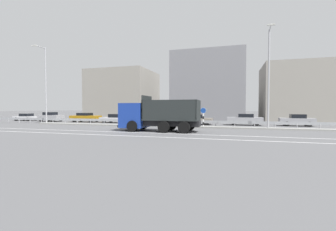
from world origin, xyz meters
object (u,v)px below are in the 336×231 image
Objects in this scene: parked_car_5 at (197,119)px; street_lamp_0 at (45,82)px; dump_truck at (149,117)px; median_road_sign at (203,117)px; parked_car_3 at (116,118)px; parked_car_2 at (85,117)px; street_lamp_1 at (269,75)px; parked_car_6 at (245,119)px; parked_car_0 at (26,117)px; parked_car_4 at (157,119)px; parked_car_7 at (297,120)px; parked_car_1 at (51,117)px.

street_lamp_0 is at bearing -73.98° from parked_car_5.
dump_truck reaches higher than median_road_sign.
dump_truck is 1.59× the size of parked_car_3.
parked_car_5 is (17.86, -0.35, -0.06)m from parked_car_2.
parked_car_5 is at bearing 14.14° from street_lamp_0.
street_lamp_1 is 2.34× the size of parked_car_6.
median_road_sign is at bearing -104.95° from parked_car_0.
parked_car_7 is at bearing -89.61° from parked_car_4.
parked_car_1 is (-32.40, 5.32, -4.80)m from street_lamp_1.
dump_truck is 1.77× the size of parked_car_6.
street_lamp_1 is (28.29, -0.16, -0.15)m from street_lamp_0.
median_road_sign is 0.22× the size of street_lamp_1.
parked_car_6 is at bearing -41.90° from dump_truck.
parked_car_1 reaches higher than parked_car_5.
parked_car_0 is at bearing 69.05° from dump_truck.
parked_car_7 is at bearing 28.36° from median_road_sign.
dump_truck is 18.55m from parked_car_7.
parked_car_5 is at bearing -93.09° from parked_car_4.
median_road_sign is (4.60, 4.72, -0.17)m from dump_truck.
street_lamp_1 is 2.13× the size of parked_car_2.
parked_car_5 is 1.02× the size of parked_car_7.
parked_car_4 is 17.98m from parked_car_7.
street_lamp_0 reaches higher than parked_car_2.
parked_car_4 is (12.00, -0.16, -0.04)m from parked_car_2.
parked_car_0 is (-31.77, 5.82, -0.52)m from median_road_sign.
parked_car_6 is at bearing -95.10° from parked_car_0.
parked_car_1 reaches higher than parked_car_0.
dump_truck reaches higher than parked_car_2.
parked_car_6 is at bearing 11.84° from street_lamp_0.
parked_car_3 is at bearing 165.31° from street_lamp_1.
dump_truck is at bearing -166.24° from parked_car_4.
parked_car_2 is at bearing 167.80° from street_lamp_1.
parked_car_2 is 17.86m from parked_car_5.
parked_car_0 is at bearing 87.41° from parked_car_4.
median_road_sign is 26.27m from parked_car_1.
dump_truck is 1.90× the size of parked_car_0.
dump_truck is at bearing -158.06° from street_lamp_1.
street_lamp_1 is 39.18m from parked_car_0.
parked_car_5 is at bearing -95.99° from parked_car_0.
parked_car_6 is at bearing 109.44° from street_lamp_1.
parked_car_7 is (6.06, 0.29, -0.02)m from parked_car_6.
parked_car_6 is at bearing 91.40° from parked_car_1.
dump_truck is 6.59m from median_road_sign.
dump_truck is 29.14m from parked_car_0.
parked_car_7 is (42.46, -0.05, 0.09)m from parked_car_0.
parked_car_6 is at bearing 89.73° from parked_car_2.
dump_truck is at bearing 126.41° from parked_car_7.
street_lamp_1 is 2.10× the size of parked_car_3.
dump_truck is 1.94× the size of parked_car_5.
parked_car_1 is (-21.16, 9.85, -0.56)m from dump_truck.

